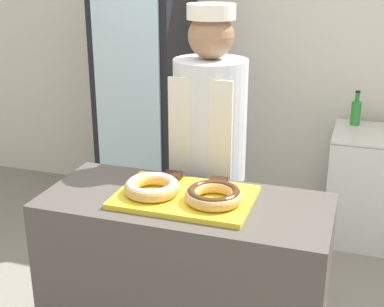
# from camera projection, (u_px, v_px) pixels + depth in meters

# --- Properties ---
(wall_back) EXTENTS (8.00, 0.06, 2.70)m
(wall_back) POSITION_uv_depth(u_px,v_px,m) (275.00, 40.00, 4.09)
(wall_back) COLOR silver
(wall_back) RESTS_ON ground_plane
(display_counter) EXTENTS (1.27, 0.56, 0.94)m
(display_counter) POSITION_uv_depth(u_px,v_px,m) (185.00, 291.00, 2.49)
(display_counter) COLOR #4C4742
(display_counter) RESTS_ON ground_plane
(serving_tray) EXTENTS (0.59, 0.40, 0.02)m
(serving_tray) POSITION_uv_depth(u_px,v_px,m) (185.00, 197.00, 2.33)
(serving_tray) COLOR yellow
(serving_tray) RESTS_ON display_counter
(donut_light_glaze) EXTENTS (0.25, 0.25, 0.06)m
(donut_light_glaze) POSITION_uv_depth(u_px,v_px,m) (152.00, 186.00, 2.32)
(donut_light_glaze) COLOR tan
(donut_light_glaze) RESTS_ON serving_tray
(donut_chocolate_glaze) EXTENTS (0.25, 0.25, 0.06)m
(donut_chocolate_glaze) POSITION_uv_depth(u_px,v_px,m) (214.00, 195.00, 2.24)
(donut_chocolate_glaze) COLOR tan
(donut_chocolate_glaze) RESTS_ON serving_tray
(brownie_back_left) EXTENTS (0.08, 0.08, 0.03)m
(brownie_back_left) POSITION_uv_depth(u_px,v_px,m) (172.00, 176.00, 2.47)
(brownie_back_left) COLOR black
(brownie_back_left) RESTS_ON serving_tray
(brownie_back_right) EXTENTS (0.08, 0.08, 0.03)m
(brownie_back_right) POSITION_uv_depth(u_px,v_px,m) (218.00, 182.00, 2.41)
(brownie_back_right) COLOR black
(brownie_back_right) RESTS_ON serving_tray
(baker_person) EXTENTS (0.38, 0.38, 1.73)m
(baker_person) POSITION_uv_depth(u_px,v_px,m) (209.00, 163.00, 2.82)
(baker_person) COLOR #4C4C51
(baker_person) RESTS_ON ground_plane
(beverage_fridge) EXTENTS (0.61, 0.70, 1.87)m
(beverage_fridge) POSITION_uv_depth(u_px,v_px,m) (146.00, 96.00, 4.14)
(beverage_fridge) COLOR black
(beverage_fridge) RESTS_ON ground_plane
(bottle_green_b) EXTENTS (0.07, 0.07, 0.25)m
(bottle_green_b) POSITION_uv_depth(u_px,v_px,m) (356.00, 112.00, 3.84)
(bottle_green_b) COLOR #2D8C38
(bottle_green_b) RESTS_ON chest_freezer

